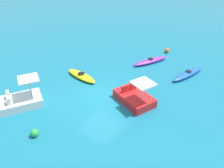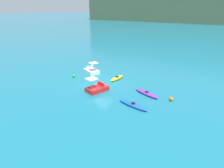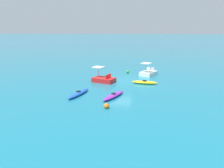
% 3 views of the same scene
% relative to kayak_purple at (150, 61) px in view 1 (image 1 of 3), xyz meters
% --- Properties ---
extents(ground_plane, '(600.00, 600.00, 0.00)m').
position_rel_kayak_purple_xyz_m(ground_plane, '(-6.10, -0.02, -0.16)').
color(ground_plane, '#19728C').
extents(kayak_purple, '(3.21, 1.82, 0.37)m').
position_rel_kayak_purple_xyz_m(kayak_purple, '(0.00, 0.00, 0.00)').
color(kayak_purple, purple).
rests_on(kayak_purple, ground_plane).
extents(kayak_blue, '(3.42, 1.41, 0.37)m').
position_rel_kayak_purple_xyz_m(kayak_blue, '(-0.16, -3.21, -0.00)').
color(kayak_blue, blue).
rests_on(kayak_blue, ground_plane).
extents(kayak_yellow, '(0.99, 2.81, 0.37)m').
position_rel_kayak_purple_xyz_m(kayak_yellow, '(-5.16, 2.65, 0.00)').
color(kayak_yellow, yellow).
rests_on(kayak_yellow, ground_plane).
extents(pedal_boat_white, '(2.82, 2.44, 1.68)m').
position_rel_kayak_purple_xyz_m(pedal_boat_white, '(-9.66, 3.13, 0.17)').
color(pedal_boat_white, white).
rests_on(pedal_boat_white, ground_plane).
extents(pedal_boat_red, '(2.19, 2.75, 1.68)m').
position_rel_kayak_purple_xyz_m(pedal_boat_red, '(-5.25, -1.90, 0.17)').
color(pedal_boat_red, red).
rests_on(pedal_boat_red, ground_plane).
extents(buoy_orange, '(0.41, 0.41, 0.41)m').
position_rel_kayak_purple_xyz_m(buoy_orange, '(2.70, -0.13, 0.04)').
color(buoy_orange, orange).
rests_on(buoy_orange, ground_plane).
extents(buoy_green, '(0.40, 0.40, 0.40)m').
position_rel_kayak_purple_xyz_m(buoy_green, '(-10.68, 0.37, 0.04)').
color(buoy_green, green).
rests_on(buoy_green, ground_plane).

